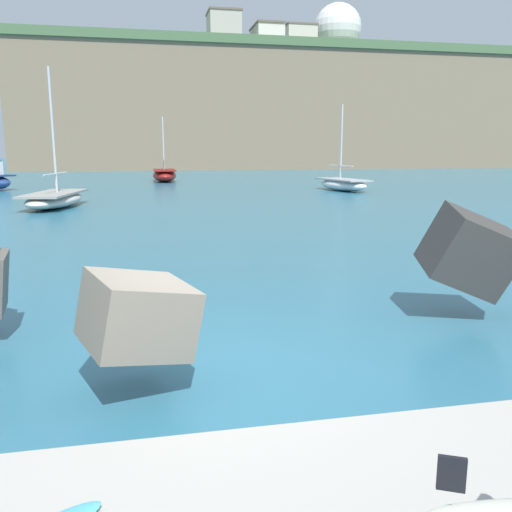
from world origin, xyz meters
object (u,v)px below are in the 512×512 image
(boat_near_right, at_px, (164,175))
(station_building_central, at_px, (267,41))
(radar_dome, at_px, (338,31))
(station_building_east, at_px, (300,44))
(boat_near_left, at_px, (343,184))
(station_building_west, at_px, (224,33))
(boat_near_centre, at_px, (55,199))

(boat_near_right, relative_size, station_building_central, 0.77)
(radar_dome, bearing_deg, station_building_east, -164.52)
(station_building_central, bearing_deg, boat_near_left, -97.29)
(station_building_west, bearing_deg, station_building_central, -0.83)
(radar_dome, distance_m, station_building_east, 8.46)
(boat_near_right, bearing_deg, radar_dome, 55.41)
(boat_near_centre, distance_m, station_building_central, 69.99)
(boat_near_left, xyz_separation_m, station_building_west, (-0.05, 54.88, 20.74))
(boat_near_left, xyz_separation_m, station_building_east, (14.28, 60.49, 20.65))
(station_building_west, relative_size, station_building_central, 0.87)
(station_building_west, bearing_deg, station_building_east, 21.38)
(radar_dome, xyz_separation_m, station_building_east, (-7.69, -2.13, -2.83))
(station_building_west, distance_m, station_building_east, 15.39)
(station_building_west, height_order, station_building_east, station_building_west)
(station_building_central, bearing_deg, radar_dome, 27.66)
(boat_near_right, height_order, station_building_east, station_building_east)
(boat_near_left, relative_size, boat_near_right, 1.01)
(station_building_central, bearing_deg, station_building_east, 38.15)
(station_building_central, relative_size, station_building_east, 1.18)
(station_building_west, xyz_separation_m, station_building_east, (14.33, 5.61, -0.09))
(boat_near_right, xyz_separation_m, station_building_west, (11.67, 41.11, 20.63))
(boat_near_right, relative_size, radar_dome, 0.53)
(boat_near_centre, distance_m, boat_near_right, 22.19)
(boat_near_left, xyz_separation_m, boat_near_centre, (-17.87, -7.55, -0.03))
(boat_near_left, distance_m, station_building_central, 58.68)
(radar_dome, height_order, station_building_west, radar_dome)
(boat_near_centre, xyz_separation_m, station_building_central, (24.88, 62.32, 19.89))
(radar_dome, height_order, station_building_central, radar_dome)
(boat_near_left, bearing_deg, station_building_east, 76.72)
(boat_near_centre, height_order, station_building_west, station_building_west)
(boat_near_centre, relative_size, boat_near_right, 1.16)
(boat_near_right, distance_m, station_building_east, 57.27)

